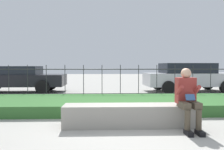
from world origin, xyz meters
TOP-DOWN VIEW (x-y plane):
  - ground_plane at (0.00, 0.00)m, footprint 60.00×60.00m
  - stone_bench at (-0.04, 0.00)m, footprint 2.88×0.55m
  - person_seated_reader at (1.11, -0.31)m, footprint 0.42×0.73m
  - grass_berm at (0.00, 1.91)m, footprint 10.96×2.42m
  - iron_fence at (0.00, 3.45)m, footprint 8.96×0.03m
  - car_parked_left at (-4.99, 6.27)m, footprint 4.73×1.96m
  - car_parked_right at (3.72, 6.28)m, footprint 4.60×2.07m

SIDE VIEW (x-z plane):
  - ground_plane at x=0.00m, z-range 0.00..0.00m
  - grass_berm at x=0.00m, z-range 0.00..0.31m
  - stone_bench at x=-0.04m, z-range -0.03..0.45m
  - person_seated_reader at x=1.11m, z-range 0.06..1.34m
  - car_parked_left at x=-4.99m, z-range 0.06..1.36m
  - iron_fence at x=0.00m, z-range 0.04..1.39m
  - car_parked_right at x=3.72m, z-range 0.04..1.49m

